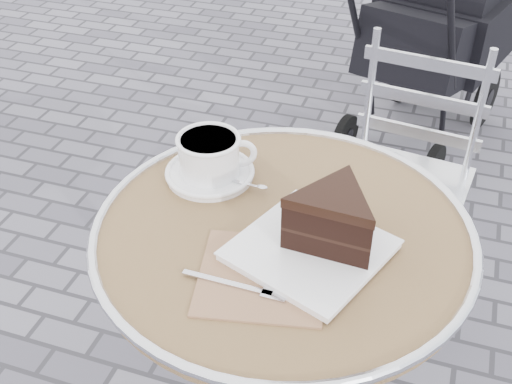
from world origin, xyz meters
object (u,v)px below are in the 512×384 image
(cappuccino_set, at_px, (210,160))
(bistro_chair, at_px, (411,149))
(baby_stroller, at_px, (436,40))
(cafe_table, at_px, (281,292))
(cake_plate_set, at_px, (326,227))

(cappuccino_set, distance_m, bistro_chair, 0.75)
(cappuccino_set, bearing_deg, baby_stroller, 52.90)
(cafe_table, distance_m, cappuccino_set, 0.30)
(cappuccino_set, bearing_deg, bistro_chair, 34.32)
(cake_plate_set, xyz_separation_m, baby_stroller, (0.06, 1.73, -0.36))
(cafe_table, relative_size, cake_plate_set, 1.98)
(cake_plate_set, distance_m, baby_stroller, 1.76)
(cake_plate_set, height_order, baby_stroller, baby_stroller)
(bistro_chair, bearing_deg, cafe_table, -96.42)
(cafe_table, distance_m, cake_plate_set, 0.24)
(cafe_table, height_order, cake_plate_set, cake_plate_set)
(cappuccino_set, xyz_separation_m, bistro_chair, (0.36, 0.61, -0.27))
(cafe_table, xyz_separation_m, baby_stroller, (0.15, 1.69, -0.13))
(cappuccino_set, bearing_deg, cafe_table, -56.06)
(baby_stroller, bearing_deg, cake_plate_set, -75.30)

